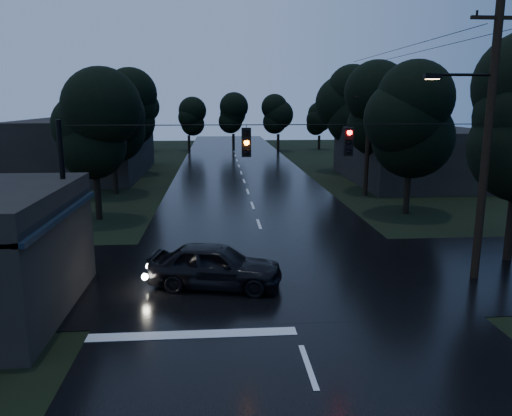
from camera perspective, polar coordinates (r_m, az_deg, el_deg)
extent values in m
cube|color=black|center=(37.02, -0.95, 1.85)|extent=(12.00, 120.00, 0.02)
cube|color=black|center=(19.63, 2.30, -7.53)|extent=(60.00, 9.00, 0.02)
cube|color=black|center=(16.44, -21.27, -0.65)|extent=(0.30, 7.00, 0.15)
cylinder|color=black|center=(14.27, -24.96, -10.01)|extent=(0.10, 0.10, 3.00)
cylinder|color=black|center=(19.70, -18.99, -3.57)|extent=(0.10, 0.10, 3.00)
cube|color=#F3C261|center=(15.24, -22.84, -4.47)|extent=(0.06, 1.60, 0.50)
cube|color=#F3C261|center=(17.73, -20.16, -2.01)|extent=(0.06, 1.20, 0.50)
cube|color=black|center=(43.72, 17.44, 5.79)|extent=(10.00, 14.00, 4.40)
cube|color=black|center=(48.01, -18.77, 6.58)|extent=(10.00, 16.00, 5.00)
cylinder|color=black|center=(19.96, 24.86, 6.41)|extent=(0.30, 0.30, 10.00)
cube|color=black|center=(20.09, 26.03, 18.97)|extent=(2.00, 0.12, 0.12)
cylinder|color=black|center=(19.40, 22.61, 13.88)|extent=(2.20, 0.10, 0.10)
cube|color=black|center=(18.93, 19.54, 14.02)|extent=(0.60, 0.25, 0.18)
cube|color=#FFB266|center=(18.93, 19.52, 13.72)|extent=(0.45, 0.18, 0.03)
cylinder|color=black|center=(36.04, 12.63, 7.29)|extent=(0.30, 0.30, 7.50)
cube|color=black|center=(35.93, 12.86, 12.30)|extent=(2.00, 0.12, 0.12)
cylinder|color=black|center=(18.50, -20.96, 0.09)|extent=(0.18, 0.18, 6.00)
cylinder|color=black|center=(17.52, 2.85, 9.49)|extent=(15.00, 0.03, 0.03)
cube|color=black|center=(17.44, -1.12, 7.51)|extent=(0.32, 0.25, 1.00)
sphere|color=orange|center=(17.30, -1.09, 7.47)|extent=(0.18, 0.18, 0.18)
cube|color=black|center=(18.02, 10.49, 7.46)|extent=(0.32, 0.25, 1.00)
sphere|color=#FF0C07|center=(17.87, 10.61, 7.42)|extent=(0.18, 0.18, 0.18)
cylinder|color=black|center=(23.47, 27.07, -2.03)|extent=(0.36, 0.36, 2.80)
cylinder|color=black|center=(29.65, -17.61, 1.10)|extent=(0.36, 0.36, 2.45)
sphere|color=black|center=(29.26, -17.98, 6.83)|extent=(3.92, 3.92, 3.92)
sphere|color=black|center=(29.19, -18.11, 8.88)|extent=(3.92, 3.92, 3.92)
sphere|color=black|center=(29.16, -18.25, 10.94)|extent=(3.92, 3.92, 3.92)
cylinder|color=black|center=(37.48, -15.80, 3.55)|extent=(0.36, 0.36, 2.62)
sphere|color=black|center=(37.16, -16.09, 8.41)|extent=(4.20, 4.20, 4.20)
sphere|color=black|center=(37.11, -16.19, 10.14)|extent=(4.20, 4.20, 4.20)
sphere|color=black|center=(37.10, -16.29, 11.88)|extent=(4.20, 4.20, 4.20)
cylinder|color=black|center=(47.33, -14.20, 5.44)|extent=(0.36, 0.36, 2.80)
sphere|color=black|center=(47.08, -14.42, 9.55)|extent=(4.48, 4.48, 4.48)
sphere|color=black|center=(47.05, -14.50, 11.01)|extent=(4.48, 4.48, 4.48)
sphere|color=black|center=(47.05, -14.58, 12.47)|extent=(4.48, 4.48, 4.48)
cylinder|color=black|center=(30.95, 16.87, 1.76)|extent=(0.36, 0.36, 2.62)
sphere|color=black|center=(30.57, 17.24, 7.64)|extent=(4.20, 4.20, 4.20)
sphere|color=black|center=(30.51, 17.37, 9.75)|extent=(4.20, 4.20, 4.20)
sphere|color=black|center=(30.50, 17.51, 11.86)|extent=(4.20, 4.20, 4.20)
cylinder|color=black|center=(38.58, 13.46, 4.04)|extent=(0.36, 0.36, 2.80)
sphere|color=black|center=(38.27, 13.71, 9.09)|extent=(4.48, 4.48, 4.48)
sphere|color=black|center=(38.23, 13.80, 10.88)|extent=(4.48, 4.48, 4.48)
sphere|color=black|center=(38.23, 13.89, 12.68)|extent=(4.48, 4.48, 4.48)
cylinder|color=black|center=(48.26, 10.54, 5.84)|extent=(0.36, 0.36, 2.97)
sphere|color=black|center=(48.02, 10.70, 10.12)|extent=(4.76, 4.76, 4.76)
sphere|color=black|center=(47.99, 10.76, 11.64)|extent=(4.76, 4.76, 4.76)
sphere|color=black|center=(48.00, 10.83, 13.16)|extent=(4.76, 4.76, 4.76)
imported|color=black|center=(18.11, -4.69, -6.54)|extent=(5.10, 2.91, 1.64)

